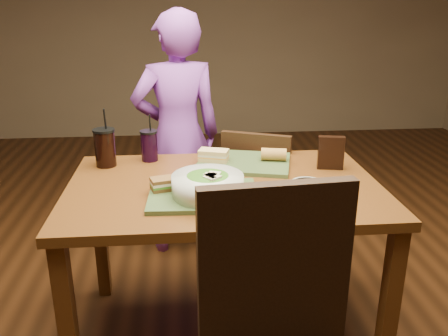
{
  "coord_description": "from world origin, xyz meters",
  "views": [
    {
      "loc": [
        -0.17,
        -1.84,
        1.48
      ],
      "look_at": [
        0.0,
        0.0,
        0.82
      ],
      "focal_mm": 38.0,
      "sensor_mm": 36.0,
      "label": 1
    }
  ],
  "objects_px": {
    "chair_far": "(252,195)",
    "cup_berry": "(149,145)",
    "baguette_far": "(274,154)",
    "soup_bowl": "(308,189)",
    "baguette_near": "(249,200)",
    "sandwich_far": "(214,155)",
    "dining_table": "(224,204)",
    "sandwich_near": "(164,184)",
    "cup_cola": "(105,147)",
    "tray_far": "(244,163)",
    "chip_bag": "(331,153)",
    "diner": "(178,136)",
    "salad_bowl": "(208,184)",
    "tray_near": "(203,195)"
  },
  "relations": [
    {
      "from": "chair_far",
      "to": "cup_berry",
      "type": "xyz_separation_m",
      "value": [
        -0.53,
        -0.2,
        0.36
      ]
    },
    {
      "from": "baguette_far",
      "to": "soup_bowl",
      "type": "bearing_deg",
      "value": -81.39
    },
    {
      "from": "baguette_near",
      "to": "sandwich_far",
      "type": "bearing_deg",
      "value": 99.73
    },
    {
      "from": "dining_table",
      "to": "sandwich_near",
      "type": "bearing_deg",
      "value": -161.05
    },
    {
      "from": "cup_cola",
      "to": "cup_berry",
      "type": "distance_m",
      "value": 0.21
    },
    {
      "from": "dining_table",
      "to": "chair_far",
      "type": "bearing_deg",
      "value": 69.24
    },
    {
      "from": "tray_far",
      "to": "chip_bag",
      "type": "relative_size",
      "value": 2.77
    },
    {
      "from": "dining_table",
      "to": "chair_far",
      "type": "height_order",
      "value": "chair_far"
    },
    {
      "from": "dining_table",
      "to": "soup_bowl",
      "type": "bearing_deg",
      "value": -27.54
    },
    {
      "from": "diner",
      "to": "baguette_near",
      "type": "relative_size",
      "value": 12.84
    },
    {
      "from": "soup_bowl",
      "to": "cup_berry",
      "type": "relative_size",
      "value": 0.85
    },
    {
      "from": "chair_far",
      "to": "tray_far",
      "type": "bearing_deg",
      "value": -106.54
    },
    {
      "from": "salad_bowl",
      "to": "sandwich_near",
      "type": "xyz_separation_m",
      "value": [
        -0.17,
        0.07,
        -0.02
      ]
    },
    {
      "from": "tray_far",
      "to": "sandwich_near",
      "type": "bearing_deg",
      "value": -138.19
    },
    {
      "from": "sandwich_near",
      "to": "baguette_near",
      "type": "xyz_separation_m",
      "value": [
        0.31,
        -0.2,
        0.0
      ]
    },
    {
      "from": "chair_far",
      "to": "tray_far",
      "type": "height_order",
      "value": "chair_far"
    },
    {
      "from": "tray_near",
      "to": "baguette_near",
      "type": "height_order",
      "value": "baguette_near"
    },
    {
      "from": "chair_far",
      "to": "tray_near",
      "type": "relative_size",
      "value": 2.0
    },
    {
      "from": "salad_bowl",
      "to": "soup_bowl",
      "type": "distance_m",
      "value": 0.39
    },
    {
      "from": "tray_far",
      "to": "soup_bowl",
      "type": "xyz_separation_m",
      "value": [
        0.2,
        -0.4,
        0.02
      ]
    },
    {
      "from": "sandwich_far",
      "to": "diner",
      "type": "bearing_deg",
      "value": 105.47
    },
    {
      "from": "chair_far",
      "to": "diner",
      "type": "bearing_deg",
      "value": 140.92
    },
    {
      "from": "dining_table",
      "to": "tray_far",
      "type": "distance_m",
      "value": 0.28
    },
    {
      "from": "salad_bowl",
      "to": "cup_berry",
      "type": "height_order",
      "value": "cup_berry"
    },
    {
      "from": "baguette_far",
      "to": "chip_bag",
      "type": "bearing_deg",
      "value": -19.8
    },
    {
      "from": "baguette_far",
      "to": "chip_bag",
      "type": "distance_m",
      "value": 0.26
    },
    {
      "from": "soup_bowl",
      "to": "cup_berry",
      "type": "bearing_deg",
      "value": 141.86
    },
    {
      "from": "diner",
      "to": "soup_bowl",
      "type": "bearing_deg",
      "value": 105.28
    },
    {
      "from": "diner",
      "to": "soup_bowl",
      "type": "height_order",
      "value": "diner"
    },
    {
      "from": "tray_near",
      "to": "soup_bowl",
      "type": "height_order",
      "value": "soup_bowl"
    },
    {
      "from": "salad_bowl",
      "to": "cup_berry",
      "type": "distance_m",
      "value": 0.55
    },
    {
      "from": "soup_bowl",
      "to": "cup_berry",
      "type": "height_order",
      "value": "cup_berry"
    },
    {
      "from": "tray_far",
      "to": "soup_bowl",
      "type": "distance_m",
      "value": 0.45
    },
    {
      "from": "dining_table",
      "to": "cup_cola",
      "type": "distance_m",
      "value": 0.62
    },
    {
      "from": "dining_table",
      "to": "diner",
      "type": "height_order",
      "value": "diner"
    },
    {
      "from": "tray_near",
      "to": "cup_berry",
      "type": "relative_size",
      "value": 1.86
    },
    {
      "from": "tray_far",
      "to": "chip_bag",
      "type": "distance_m",
      "value": 0.4
    },
    {
      "from": "chair_far",
      "to": "cup_cola",
      "type": "height_order",
      "value": "cup_cola"
    },
    {
      "from": "dining_table",
      "to": "baguette_near",
      "type": "relative_size",
      "value": 11.6
    },
    {
      "from": "tray_near",
      "to": "chip_bag",
      "type": "height_order",
      "value": "chip_bag"
    },
    {
      "from": "diner",
      "to": "chair_far",
      "type": "bearing_deg",
      "value": 129.83
    },
    {
      "from": "diner",
      "to": "tray_far",
      "type": "relative_size",
      "value": 3.43
    },
    {
      "from": "soup_bowl",
      "to": "baguette_near",
      "type": "distance_m",
      "value": 0.28
    },
    {
      "from": "tray_far",
      "to": "baguette_far",
      "type": "distance_m",
      "value": 0.14
    },
    {
      "from": "dining_table",
      "to": "tray_far",
      "type": "height_order",
      "value": "tray_far"
    },
    {
      "from": "chair_far",
      "to": "diner",
      "type": "distance_m",
      "value": 0.57
    },
    {
      "from": "sandwich_near",
      "to": "cup_cola",
      "type": "xyz_separation_m",
      "value": [
        -0.28,
        0.36,
        0.05
      ]
    },
    {
      "from": "tray_far",
      "to": "cup_cola",
      "type": "bearing_deg",
      "value": 176.39
    },
    {
      "from": "tray_near",
      "to": "sandwich_far",
      "type": "distance_m",
      "value": 0.4
    },
    {
      "from": "chair_far",
      "to": "sandwich_near",
      "type": "bearing_deg",
      "value": -125.8
    }
  ]
}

